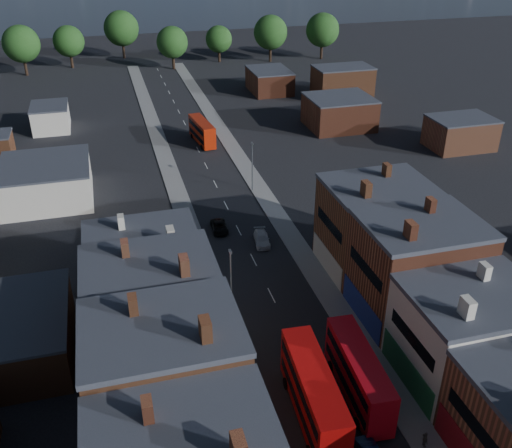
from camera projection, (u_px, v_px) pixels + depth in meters
pavement_west at (190, 229)px, 79.90m from camera, size 3.00×200.00×0.12m
pavement_east at (279, 218)px, 82.91m from camera, size 3.00×200.00×0.12m
lamp_post_2 at (231, 278)px, 61.05m from camera, size 0.25×0.70×8.12m
lamp_post_3 at (252, 163)px, 88.83m from camera, size 0.25×0.70×8.12m
bus_0 at (314, 394)px, 48.87m from camera, size 3.68×12.35×5.27m
bus_1 at (359, 374)px, 51.32m from camera, size 3.36×11.38×4.86m
bus_2 at (202, 131)px, 108.83m from camera, size 3.49×10.35×4.38m
car_2 at (219, 227)px, 79.36m from camera, size 2.27×4.57×1.25m
car_3 at (262, 239)px, 76.36m from camera, size 2.50×4.86×1.35m
ped_1 at (270, 420)px, 48.69m from camera, size 0.98×0.67×1.85m
ped_3 at (425, 440)px, 47.03m from camera, size 0.53×0.95×1.53m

